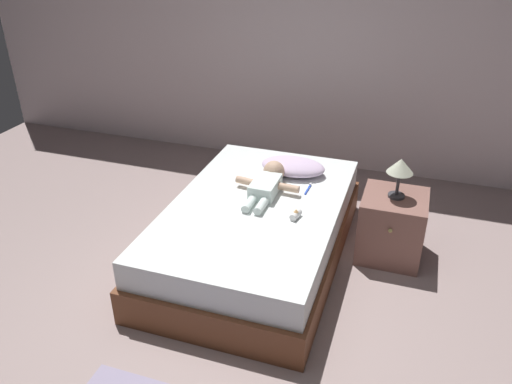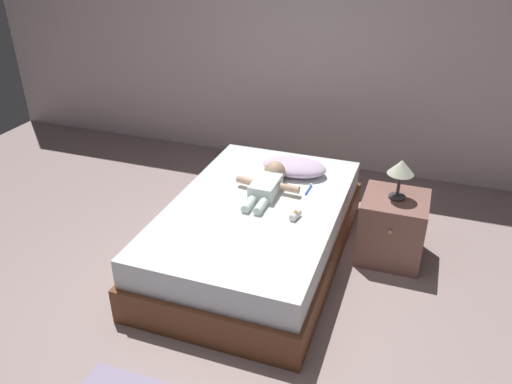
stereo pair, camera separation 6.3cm
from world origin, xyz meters
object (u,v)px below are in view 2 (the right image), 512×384
object	(u,v)px
pillow	(294,167)
toothbrush	(309,189)
baby_bottle	(295,215)
nightstand	(392,228)
lamp	(401,169)
baby	(268,183)
bed	(256,231)

from	to	relation	value
pillow	toothbrush	xyz separation A→B (m)	(0.19, -0.24, -0.05)
pillow	baby_bottle	bearing A→B (deg)	-73.41
nightstand	toothbrush	bearing A→B (deg)	-178.20
toothbrush	lamp	xyz separation A→B (m)	(0.67, 0.02, 0.27)
pillow	baby_bottle	size ratio (longest dim) A/B	4.69
baby_bottle	baby	bearing A→B (deg)	133.45
toothbrush	baby_bottle	world-z (taller)	baby_bottle
pillow	nightstand	size ratio (longest dim) A/B	1.03
baby_bottle	lamp	bearing A→B (deg)	35.69
baby	nightstand	size ratio (longest dim) A/B	1.25
bed	toothbrush	xyz separation A→B (m)	(0.32, 0.34, 0.25)
toothbrush	nightstand	bearing A→B (deg)	1.80
baby	baby_bottle	xyz separation A→B (m)	(0.31, -0.33, -0.04)
nightstand	baby	bearing A→B (deg)	-172.04
lamp	pillow	bearing A→B (deg)	165.53
baby	lamp	size ratio (longest dim) A/B	2.08
baby_bottle	toothbrush	bearing A→B (deg)	92.00
bed	nightstand	world-z (taller)	nightstand
pillow	baby	bearing A→B (deg)	-107.15
pillow	lamp	bearing A→B (deg)	-14.47
baby	baby_bottle	distance (m)	0.46
nightstand	lamp	size ratio (longest dim) A/B	1.66
bed	baby	size ratio (longest dim) A/B	3.15
bed	toothbrush	size ratio (longest dim) A/B	12.18
pillow	baby	world-z (taller)	baby
bed	pillow	world-z (taller)	pillow
toothbrush	baby_bottle	size ratio (longest dim) A/B	1.47
pillow	baby_bottle	xyz separation A→B (m)	(0.20, -0.69, -0.03)
pillow	nightstand	bearing A→B (deg)	-14.47
bed	lamp	xyz separation A→B (m)	(0.98, 0.36, 0.52)
pillow	lamp	world-z (taller)	lamp
baby	toothbrush	xyz separation A→B (m)	(0.30, 0.11, -0.06)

